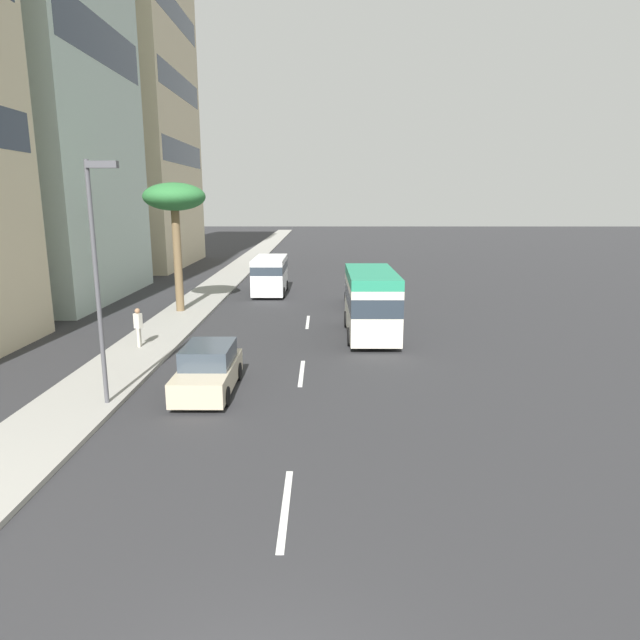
{
  "coord_description": "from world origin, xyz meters",
  "views": [
    {
      "loc": [
        -5.34,
        -0.79,
        6.44
      ],
      "look_at": [
        16.66,
        -0.69,
        1.62
      ],
      "focal_mm": 30.96,
      "sensor_mm": 36.0,
      "label": 1
    }
  ],
  "objects": [
    {
      "name": "lane_stripe_near",
      "position": [
        5.28,
        0.0,
        0.01
      ],
      "size": [
        3.2,
        0.16,
        0.01
      ],
      "primitive_type": "cube",
      "color": "silver",
      "rests_on": "ground_plane"
    },
    {
      "name": "pedestrian_near_lamp",
      "position": [
        17.9,
        7.2,
        1.09
      ],
      "size": [
        0.34,
        0.38,
        1.7
      ],
      "rotation": [
        0.0,
        0.0,
        4.25
      ],
      "color": "beige",
      "rests_on": "sidewalk_right"
    },
    {
      "name": "sidewalk_right",
      "position": [
        31.5,
        7.06,
        0.07
      ],
      "size": [
        162.0,
        2.86,
        0.15
      ],
      "primitive_type": "cube",
      "color": "#9E9B93",
      "rests_on": "ground_plane"
    },
    {
      "name": "office_tower_far",
      "position": [
        49.62,
        18.47,
        21.28
      ],
      "size": [
        15.75,
        11.86,
        42.55
      ],
      "color": "beige",
      "rests_on": "ground_plane"
    },
    {
      "name": "street_lamp",
      "position": [
        11.12,
        5.93,
        4.68
      ],
      "size": [
        0.24,
        0.97,
        7.43
      ],
      "color": "#4C4C51",
      "rests_on": "sidewalk_right"
    },
    {
      "name": "car_second",
      "position": [
        28.22,
        -3.17,
        0.8
      ],
      "size": [
        4.32,
        1.93,
        1.71
      ],
      "color": "silver",
      "rests_on": "ground_plane"
    },
    {
      "name": "lane_stripe_mid",
      "position": [
        14.62,
        0.0,
        0.01
      ],
      "size": [
        3.2,
        0.16,
        0.01
      ],
      "primitive_type": "cube",
      "color": "silver",
      "rests_on": "ground_plane"
    },
    {
      "name": "van_lead",
      "position": [
        32.5,
        2.83,
        1.46
      ],
      "size": [
        5.33,
        2.23,
        2.55
      ],
      "rotation": [
        0.0,
        0.0,
        3.14
      ],
      "color": "white",
      "rests_on": "ground_plane"
    },
    {
      "name": "palm_tree",
      "position": [
        25.88,
        7.43,
        6.36
      ],
      "size": [
        3.41,
        3.41,
        7.21
      ],
      "color": "brown",
      "rests_on": "sidewalk_right"
    },
    {
      "name": "ground_plane",
      "position": [
        31.5,
        0.0,
        0.0
      ],
      "size": [
        198.0,
        198.0,
        0.0
      ],
      "primitive_type": "plane",
      "color": "#2D2D30"
    },
    {
      "name": "lane_stripe_far",
      "position": [
        23.5,
        0.0,
        0.01
      ],
      "size": [
        3.2,
        0.16,
        0.01
      ],
      "primitive_type": "cube",
      "color": "silver",
      "rests_on": "ground_plane"
    },
    {
      "name": "car_fourth",
      "position": [
        12.58,
        3.09,
        0.76
      ],
      "size": [
        4.21,
        1.81,
        1.61
      ],
      "rotation": [
        0.0,
        0.0,
        3.14
      ],
      "color": "beige",
      "rests_on": "ground_plane"
    },
    {
      "name": "minibus_third",
      "position": [
        20.49,
        -3.1,
        1.72
      ],
      "size": [
        6.39,
        2.36,
        3.15
      ],
      "color": "silver",
      "rests_on": "ground_plane"
    }
  ]
}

